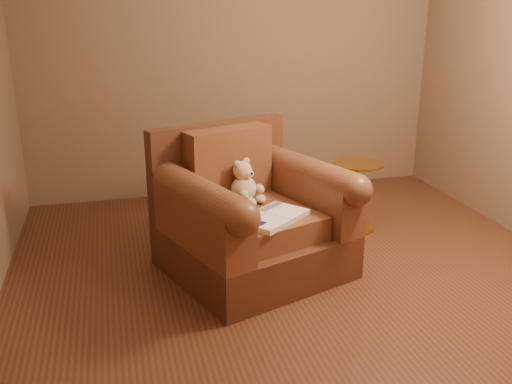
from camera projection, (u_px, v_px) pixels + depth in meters
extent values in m
plane|color=#57301D|center=(299.00, 276.00, 4.00)|extent=(4.00, 4.00, 0.00)
cube|color=#765F48|center=(235.00, 55.00, 5.41)|extent=(4.00, 0.02, 2.70)
cube|color=#502C1A|center=(254.00, 250.00, 4.04)|extent=(1.40, 1.37, 0.31)
cube|color=#502C1A|center=(218.00, 168.00, 4.25)|extent=(1.08, 0.48, 0.69)
cube|color=brown|center=(259.00, 221.00, 3.92)|extent=(0.87, 0.95, 0.17)
cube|color=brown|center=(228.00, 162.00, 4.11)|extent=(0.67, 0.39, 0.50)
cube|color=brown|center=(202.00, 222.00, 3.65)|extent=(0.53, 0.96, 0.36)
cube|color=brown|center=(309.00, 197.00, 4.13)|extent=(0.53, 0.96, 0.36)
cylinder|color=brown|center=(201.00, 196.00, 3.60)|extent=(0.53, 0.96, 0.22)
cylinder|color=brown|center=(310.00, 173.00, 4.07)|extent=(0.53, 0.96, 0.22)
ellipsoid|color=#CDB28F|center=(244.00, 189.00, 4.04)|extent=(0.19, 0.17, 0.19)
sphere|color=#CDB28F|center=(242.00, 171.00, 4.01)|extent=(0.14, 0.14, 0.14)
ellipsoid|color=#CDB28F|center=(237.00, 164.00, 3.96)|extent=(0.05, 0.03, 0.05)
ellipsoid|color=#CDB28F|center=(246.00, 161.00, 4.03)|extent=(0.05, 0.03, 0.05)
ellipsoid|color=beige|center=(249.00, 174.00, 3.97)|extent=(0.06, 0.04, 0.05)
sphere|color=black|center=(252.00, 174.00, 3.95)|extent=(0.02, 0.02, 0.02)
ellipsoid|color=#CDB28F|center=(244.00, 195.00, 3.93)|extent=(0.06, 0.12, 0.06)
ellipsoid|color=#CDB28F|center=(260.00, 189.00, 4.06)|extent=(0.06, 0.12, 0.06)
ellipsoid|color=#CDB28F|center=(251.00, 202.00, 3.95)|extent=(0.07, 0.12, 0.06)
ellipsoid|color=#CDB28F|center=(260.00, 199.00, 4.03)|extent=(0.07, 0.12, 0.06)
cube|color=beige|center=(273.00, 218.00, 3.71)|extent=(0.55, 0.52, 0.03)
cube|color=white|center=(262.00, 220.00, 3.62)|extent=(0.36, 0.36, 0.00)
cube|color=white|center=(283.00, 210.00, 3.80)|extent=(0.36, 0.36, 0.00)
cube|color=beige|center=(273.00, 215.00, 3.71)|extent=(0.19, 0.23, 0.00)
cube|color=#0F1638|center=(257.00, 222.00, 3.58)|extent=(0.12, 0.13, 0.00)
cube|color=slate|center=(271.00, 207.00, 3.85)|extent=(0.20, 0.18, 0.00)
cylinder|color=gold|center=(354.00, 227.00, 4.83)|extent=(0.33, 0.33, 0.02)
cylinder|color=gold|center=(356.00, 196.00, 4.74)|extent=(0.03, 0.03, 0.54)
cylinder|color=gold|center=(358.00, 164.00, 4.65)|extent=(0.42, 0.42, 0.02)
cylinder|color=gold|center=(357.00, 165.00, 4.66)|extent=(0.03, 0.03, 0.02)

